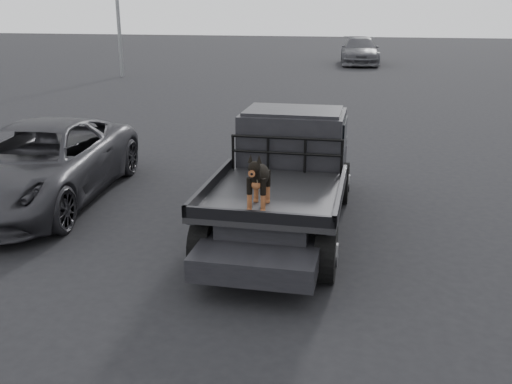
% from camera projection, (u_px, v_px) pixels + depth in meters
% --- Properties ---
extents(ground, '(120.00, 120.00, 0.00)m').
position_uv_depth(ground, '(251.00, 264.00, 8.04)').
color(ground, black).
rests_on(ground, ground).
extents(flatbed_ute, '(2.00, 5.40, 0.92)m').
position_uv_depth(flatbed_ute, '(284.00, 202.00, 9.16)').
color(flatbed_ute, black).
rests_on(flatbed_ute, ground).
extents(ute_cab, '(1.72, 1.30, 0.88)m').
position_uv_depth(ute_cab, '(293.00, 135.00, 9.76)').
color(ute_cab, black).
rests_on(ute_cab, flatbed_ute).
extents(headache_rack, '(1.80, 0.08, 0.55)m').
position_uv_depth(headache_rack, '(286.00, 155.00, 9.12)').
color(headache_rack, black).
rests_on(headache_rack, flatbed_ute).
extents(dog, '(0.32, 0.60, 0.74)m').
position_uv_depth(dog, '(259.00, 180.00, 7.48)').
color(dog, black).
rests_on(dog, flatbed_ute).
extents(parked_suv, '(2.86, 5.36, 1.43)m').
position_uv_depth(parked_suv, '(38.00, 164.00, 10.38)').
color(parked_suv, '#2F2E33').
rests_on(parked_suv, ground).
extents(distant_car_b, '(2.62, 5.58, 1.58)m').
position_uv_depth(distant_car_b, '(360.00, 51.00, 34.54)').
color(distant_car_b, '#4A4A50').
rests_on(distant_car_b, ground).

